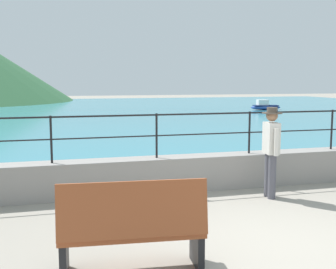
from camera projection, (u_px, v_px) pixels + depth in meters
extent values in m
plane|color=gray|center=(284.00, 244.00, 5.86)|extent=(120.00, 120.00, 0.00)
cube|color=gray|center=(204.00, 172.00, 8.88)|extent=(20.00, 0.56, 0.70)
cylinder|color=black|center=(51.00, 139.00, 7.97)|extent=(0.04, 0.04, 0.90)
cylinder|color=black|center=(157.00, 136.00, 8.51)|extent=(0.04, 0.04, 0.90)
cylinder|color=black|center=(249.00, 132.00, 9.05)|extent=(0.04, 0.04, 0.90)
cylinder|color=black|center=(332.00, 129.00, 9.59)|extent=(0.04, 0.04, 0.90)
cylinder|color=black|center=(205.00, 114.00, 8.72)|extent=(18.40, 0.04, 0.04)
cylinder|color=black|center=(204.00, 134.00, 8.78)|extent=(18.40, 0.03, 0.03)
cube|color=teal|center=(95.00, 112.00, 30.56)|extent=(64.00, 44.32, 0.06)
cube|color=#9E4C28|center=(132.00, 233.00, 5.01)|extent=(1.74, 0.69, 0.06)
cube|color=#9E4C28|center=(133.00, 210.00, 4.75)|extent=(1.71, 0.32, 0.64)
cube|color=black|center=(64.00, 257.00, 4.91)|extent=(0.13, 0.47, 0.43)
cube|color=black|center=(197.00, 248.00, 5.17)|extent=(0.13, 0.47, 0.43)
cylinder|color=#4C4C56|center=(272.00, 177.00, 8.07)|extent=(0.15, 0.15, 0.86)
cylinder|color=#4C4C56|center=(268.00, 175.00, 8.25)|extent=(0.15, 0.15, 0.86)
cube|color=beige|center=(271.00, 138.00, 8.07)|extent=(0.26, 0.38, 0.60)
cylinder|color=beige|center=(276.00, 142.00, 7.84)|extent=(0.09, 0.09, 0.52)
cylinder|color=beige|center=(266.00, 139.00, 8.31)|extent=(0.09, 0.09, 0.52)
sphere|color=#9E7051|center=(272.00, 116.00, 8.01)|extent=(0.22, 0.22, 0.22)
cylinder|color=#4C4238|center=(272.00, 113.00, 8.01)|extent=(0.38, 0.38, 0.02)
cylinder|color=#4C4238|center=(272.00, 110.00, 8.00)|extent=(0.20, 0.20, 0.10)
ellipsoid|color=#2D4C9E|center=(266.00, 107.00, 32.12)|extent=(2.41, 1.26, 0.36)
cube|color=navy|center=(266.00, 105.00, 32.10)|extent=(1.94, 1.05, 0.06)
cube|color=silver|center=(262.00, 102.00, 32.04)|extent=(0.89, 0.75, 0.40)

